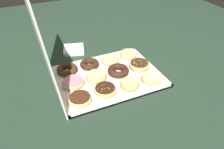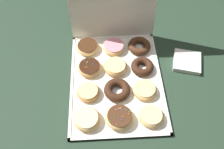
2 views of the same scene
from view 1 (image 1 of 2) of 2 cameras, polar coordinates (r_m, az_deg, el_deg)
name	(u,v)px [view 1 (image 1 of 2)]	position (r m, az deg, el deg)	size (l,w,h in m)	color
ground_plane	(108,78)	(1.24, -1.07, -0.79)	(3.00, 3.00, 0.00)	#233828
donut_box	(108,77)	(1.24, -1.08, -0.60)	(0.44, 0.57, 0.01)	white
box_lid_open	(40,42)	(1.03, -18.15, 7.98)	(0.44, 0.59, 0.01)	white
glazed_ring_donut_0	(152,78)	(1.21, 10.35, -0.91)	(0.12, 0.12, 0.04)	#E5B770
sprinkle_donut_1	(139,65)	(1.30, 7.14, 2.46)	(0.12, 0.12, 0.04)	#E5B770
glazed_ring_donut_2	(129,54)	(1.40, 4.32, 5.27)	(0.11, 0.11, 0.04)	#E5B770
glazed_ring_donut_3	(130,84)	(1.16, 4.63, -2.49)	(0.11, 0.11, 0.03)	tan
chocolate_cake_ring_donut_4	(118,70)	(1.25, 1.59, 1.10)	(0.12, 0.12, 0.04)	#381E11
glazed_ring_donut_5	(110,60)	(1.35, -0.44, 3.89)	(0.11, 0.11, 0.04)	#E5B770
sprinkle_donut_6	(105,90)	(1.11, -1.78, -4.05)	(0.12, 0.12, 0.04)	tan
glazed_ring_donut_7	(96,76)	(1.21, -4.14, -0.49)	(0.12, 0.12, 0.04)	tan
chocolate_cake_ring_donut_8	(90,64)	(1.31, -5.88, 2.73)	(0.11, 0.11, 0.04)	#381E11
chocolate_frosted_donut_9	(80,99)	(1.07, -8.34, -6.33)	(0.12, 0.12, 0.03)	#E5B770
pink_frosted_donut_10	(73,82)	(1.18, -10.10, -1.98)	(0.12, 0.12, 0.03)	#E5B770
chocolate_cake_ring_donut_11	(67,69)	(1.29, -11.60, 1.34)	(0.12, 0.12, 0.04)	#472816
napkin_stack	(74,50)	(1.51, -9.94, 6.42)	(0.13, 0.13, 0.02)	white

